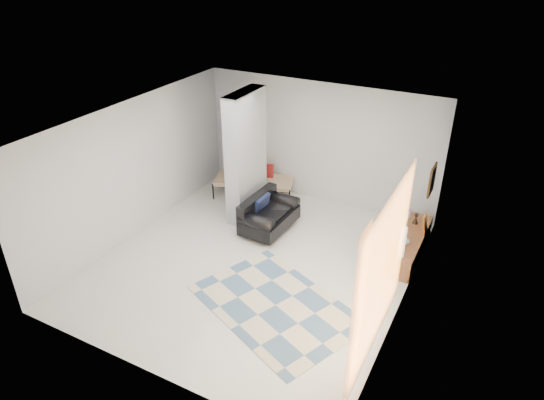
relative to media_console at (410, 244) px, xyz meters
The scene contains 17 objects.
floor 3.05m from the media_console, 145.96° to the right, with size 6.00×6.00×0.00m, color white.
ceiling 4.00m from the media_console, 145.96° to the right, with size 6.00×6.00×0.00m, color white.
wall_back 3.08m from the media_console, 152.76° to the left, with size 6.00×6.00×0.00m, color silver.
wall_front 5.47m from the media_console, 118.19° to the right, with size 6.00×6.00×0.00m, color silver.
wall_left 5.67m from the media_console, 162.10° to the right, with size 6.00×6.00×0.00m, color silver.
wall_right 2.09m from the media_console, 82.31° to the right, with size 6.00×6.00×0.00m, color silver.
partition_column 3.81m from the media_console, behind, with size 0.35×1.20×2.80m, color #A0A4A7.
hallway_door 4.86m from the media_console, 164.78° to the left, with size 0.85×0.06×2.04m, color silver.
curtain 3.12m from the media_console, 86.99° to the right, with size 2.55×2.55×0.00m, color #FF9A43.
wall_art 1.46m from the media_console, ahead, with size 0.04×0.45×0.55m, color #36230E.
media_console is the anchor object (origin of this frame).
loveseat 2.95m from the media_console, behind, with size 0.85×1.39×0.76m.
daybed 4.03m from the media_console, 169.08° to the left, with size 2.01×1.30×0.77m.
area_rug 3.07m from the media_console, 121.90° to the right, with size 2.75×1.83×0.01m, color beige.
cylinder_lamp 0.91m from the media_console, 91.50° to the right, with size 0.11×0.11×0.60m, color silver.
bronze_figurine 0.60m from the media_console, 95.61° to the left, with size 0.12×0.12×0.24m, color #312215, non-canonical shape.
vase 0.45m from the media_console, 98.41° to the right, with size 0.17×0.17×0.18m, color silver.
Camera 1 is at (3.79, -6.56, 5.46)m, focal length 32.00 mm.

